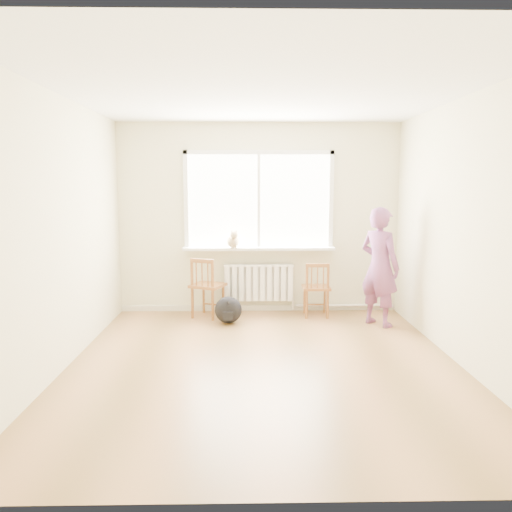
{
  "coord_description": "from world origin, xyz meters",
  "views": [
    {
      "loc": [
        -0.18,
        -4.9,
        1.82
      ],
      "look_at": [
        -0.06,
        1.2,
        0.95
      ],
      "focal_mm": 35.0,
      "sensor_mm": 36.0,
      "label": 1
    }
  ],
  "objects_px": {
    "person": "(380,267)",
    "backpack": "(228,310)",
    "chair_left": "(206,287)",
    "cat": "(233,240)",
    "chair_right": "(316,289)"
  },
  "relations": [
    {
      "from": "chair_right",
      "to": "backpack",
      "type": "distance_m",
      "value": 1.27
    },
    {
      "from": "cat",
      "to": "chair_left",
      "type": "bearing_deg",
      "value": -160.61
    },
    {
      "from": "person",
      "to": "chair_left",
      "type": "bearing_deg",
      "value": 40.69
    },
    {
      "from": "chair_right",
      "to": "cat",
      "type": "height_order",
      "value": "cat"
    },
    {
      "from": "chair_right",
      "to": "backpack",
      "type": "xyz_separation_m",
      "value": [
        -1.21,
        -0.31,
        -0.21
      ]
    },
    {
      "from": "cat",
      "to": "backpack",
      "type": "relative_size",
      "value": 1.1
    },
    {
      "from": "chair_left",
      "to": "backpack",
      "type": "bearing_deg",
      "value": 160.94
    },
    {
      "from": "chair_left",
      "to": "cat",
      "type": "relative_size",
      "value": 2.12
    },
    {
      "from": "person",
      "to": "backpack",
      "type": "relative_size",
      "value": 4.3
    },
    {
      "from": "chair_right",
      "to": "cat",
      "type": "xyz_separation_m",
      "value": [
        -1.16,
        0.18,
        0.67
      ]
    },
    {
      "from": "chair_right",
      "to": "chair_left",
      "type": "bearing_deg",
      "value": 1.49
    },
    {
      "from": "chair_right",
      "to": "cat",
      "type": "bearing_deg",
      "value": -8.01
    },
    {
      "from": "person",
      "to": "cat",
      "type": "distance_m",
      "value": 2.03
    },
    {
      "from": "person",
      "to": "backpack",
      "type": "height_order",
      "value": "person"
    },
    {
      "from": "chair_left",
      "to": "chair_right",
      "type": "bearing_deg",
      "value": -155.15
    }
  ]
}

